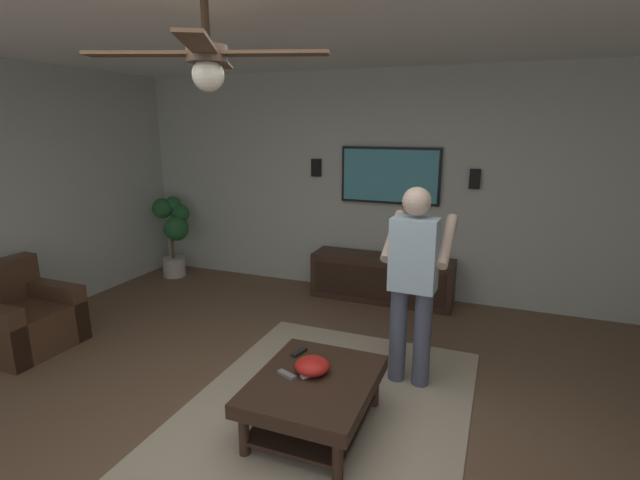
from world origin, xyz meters
The scene contains 17 objects.
ground_plane centered at (0.00, 0.00, 0.00)m, with size 8.46×8.46×0.00m, color brown.
wall_back_tv centered at (3.24, 0.00, 1.37)m, with size 0.10×7.25×2.73m, color #B2B7AD.
area_rug centered at (0.48, -0.07, 0.01)m, with size 2.71×2.05×0.01m, color tan.
armchair centered at (0.41, 3.02, 0.28)m, with size 0.81×0.82×0.82m.
coffee_table centered at (0.28, -0.07, 0.30)m, with size 1.00×0.80×0.40m.
media_console centered at (2.90, 0.11, 0.28)m, with size 0.45×1.70×0.55m.
tv centered at (3.14, 0.11, 1.50)m, with size 0.05×1.20×0.68m.
person_standing centered at (1.16, -0.57, 0.93)m, with size 0.55×0.55×1.64m.
potted_plant_tall centered at (2.76, 3.06, 0.68)m, with size 0.49×0.56×1.12m.
bowl centered at (0.34, -0.04, 0.46)m, with size 0.25×0.25×0.11m, color red.
remote_white centered at (0.30, -0.04, 0.41)m, with size 0.15×0.04×0.02m, color white.
remote_black centered at (0.56, 0.17, 0.41)m, with size 0.15×0.04×0.02m, color black.
remote_grey centered at (0.23, 0.11, 0.41)m, with size 0.15×0.04×0.02m, color slate.
vase_round centered at (2.86, -0.34, 0.66)m, with size 0.22×0.22×0.22m, color teal.
wall_speaker_left centered at (3.16, -0.86, 1.50)m, with size 0.06×0.12×0.22m, color black.
wall_speaker_right centered at (3.16, 1.07, 1.56)m, with size 0.06×0.12×0.22m, color black.
ceiling_fan centered at (-0.33, 0.24, 2.41)m, with size 1.13×1.17×0.46m.
Camera 1 is at (-2.40, -1.17, 2.10)m, focal length 26.24 mm.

